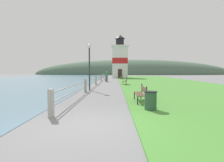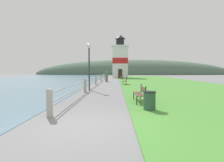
{
  "view_description": "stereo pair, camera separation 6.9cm",
  "coord_description": "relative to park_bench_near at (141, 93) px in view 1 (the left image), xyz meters",
  "views": [
    {
      "loc": [
        0.93,
        -5.28,
        1.71
      ],
      "look_at": [
        0.47,
        17.83,
        0.3
      ],
      "focal_mm": 28.0,
      "sensor_mm": 36.0,
      "label": 1
    },
    {
      "loc": [
        0.99,
        -5.28,
        1.71
      ],
      "look_at": [
        0.47,
        17.83,
        0.3
      ],
      "focal_mm": 28.0,
      "sensor_mm": 36.0,
      "label": 2
    }
  ],
  "objects": [
    {
      "name": "park_bench_near",
      "position": [
        0.0,
        0.0,
        0.0
      ],
      "size": [
        0.51,
        1.81,
        0.94
      ],
      "rotation": [
        0.0,
        0.0,
        3.12
      ],
      "color": "brown",
      "rests_on": "ground_plane"
    },
    {
      "name": "park_bench_midway",
      "position": [
        -0.2,
        11.33,
        -0.0
      ],
      "size": [
        0.56,
        1.68,
        0.94
      ],
      "rotation": [
        0.0,
        0.0,
        3.09
      ],
      "color": "brown",
      "rests_on": "ground_plane"
    },
    {
      "name": "distant_hillside",
      "position": [
        5.71,
        61.85,
        -0.54
      ],
      "size": [
        80.0,
        16.0,
        12.0
      ],
      "color": "#4C6651",
      "rests_on": "ground_plane"
    },
    {
      "name": "ground_plane",
      "position": [
        -2.29,
        -3.92,
        -0.54
      ],
      "size": [
        160.0,
        160.0,
        0.0
      ],
      "primitive_type": "plane",
      "color": "slate"
    },
    {
      "name": "person_strolling",
      "position": [
        -2.69,
        16.66,
        0.32
      ],
      "size": [
        0.41,
        0.26,
        1.58
      ],
      "rotation": [
        0.0,
        0.0,
        1.7
      ],
      "color": "#28282D",
      "rests_on": "ground_plane"
    },
    {
      "name": "trash_bin",
      "position": [
        0.11,
        -1.91,
        -0.11
      ],
      "size": [
        0.54,
        0.54,
        0.84
      ],
      "color": "#2D5138",
      "rests_on": "ground_plane"
    },
    {
      "name": "lighthouse",
      "position": [
        -0.37,
        30.42,
        3.58
      ],
      "size": [
        3.85,
        3.85,
        9.65
      ],
      "color": "white",
      "rests_on": "ground_plane"
    },
    {
      "name": "seawall_railing",
      "position": [
        -3.73,
        11.78,
        0.08
      ],
      "size": [
        0.18,
        29.59,
        1.03
      ],
      "color": "#A8A399",
      "rests_on": "ground_plane"
    },
    {
      "name": "park_bench_far",
      "position": [
        -0.22,
        23.92,
        -0.0
      ],
      "size": [
        0.54,
        1.67,
        0.94
      ],
      "rotation": [
        0.0,
        0.0,
        3.18
      ],
      "color": "brown",
      "rests_on": "ground_plane"
    },
    {
      "name": "water_strip",
      "position": [
        -16.33,
        13.97,
        -0.53
      ],
      "size": [
        24.0,
        85.86,
        0.01
      ],
      "color": "slate",
      "rests_on": "ground_plane"
    },
    {
      "name": "lamp_post",
      "position": [
        -3.58,
        5.63,
        2.2
      ],
      "size": [
        0.36,
        0.36,
        3.96
      ],
      "color": "#333338",
      "rests_on": "ground_plane"
    },
    {
      "name": "grass_verge",
      "position": [
        5.24,
        13.97,
        -0.51
      ],
      "size": [
        12.0,
        53.66,
        0.06
      ],
      "color": "#4C8E38",
      "rests_on": "ground_plane"
    }
  ]
}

